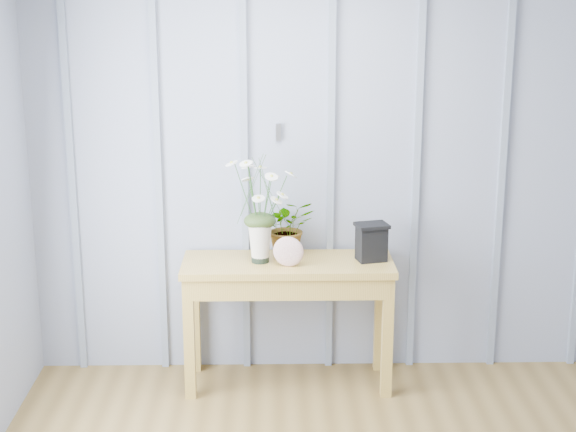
{
  "coord_description": "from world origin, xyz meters",
  "views": [
    {
      "loc": [
        -0.59,
        -2.77,
        2.3
      ],
      "look_at": [
        -0.5,
        1.94,
        1.03
      ],
      "focal_mm": 55.0,
      "sensor_mm": 36.0,
      "label": 1
    }
  ],
  "objects_px": {
    "felt_disc_vessel": "(288,252)",
    "carved_box": "(371,242)",
    "daisy_vase": "(260,195)",
    "sideboard": "(288,280)"
  },
  "relations": [
    {
      "from": "felt_disc_vessel",
      "to": "sideboard",
      "type": "bearing_deg",
      "value": 102.22
    },
    {
      "from": "sideboard",
      "to": "felt_disc_vessel",
      "type": "bearing_deg",
      "value": -89.09
    },
    {
      "from": "daisy_vase",
      "to": "carved_box",
      "type": "bearing_deg",
      "value": 1.6
    },
    {
      "from": "sideboard",
      "to": "carved_box",
      "type": "distance_m",
      "value": 0.53
    },
    {
      "from": "sideboard",
      "to": "carved_box",
      "type": "xyz_separation_m",
      "value": [
        0.47,
        0.01,
        0.23
      ]
    },
    {
      "from": "felt_disc_vessel",
      "to": "carved_box",
      "type": "bearing_deg",
      "value": 23.39
    },
    {
      "from": "felt_disc_vessel",
      "to": "carved_box",
      "type": "relative_size",
      "value": 0.8
    },
    {
      "from": "daisy_vase",
      "to": "felt_disc_vessel",
      "type": "bearing_deg",
      "value": -27.93
    },
    {
      "from": "felt_disc_vessel",
      "to": "carved_box",
      "type": "distance_m",
      "value": 0.48
    },
    {
      "from": "sideboard",
      "to": "carved_box",
      "type": "relative_size",
      "value": 5.54
    }
  ]
}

